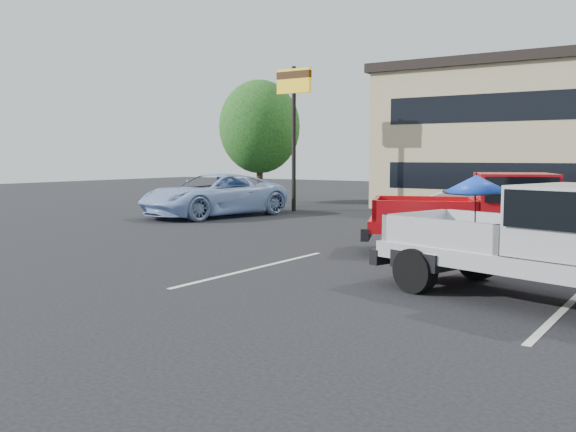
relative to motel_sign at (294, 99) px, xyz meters
The scene contains 9 objects.
ground 17.82m from the motel_sign, 54.46° to the right, with size 90.00×90.00×0.00m, color black.
stripe_left 14.65m from the motel_sign, 59.74° to the right, with size 0.12×5.00×0.01m, color silver.
stripe_right 18.29m from the motel_sign, 42.71° to the right, with size 0.12×5.00×0.01m, color silver.
motel_sign is the anchor object (origin of this frame).
tree_left 5.08m from the motel_sign, 143.13° to the left, with size 3.96×3.96×6.02m.
silver_pickup 18.11m from the motel_sign, 42.92° to the right, with size 6.01×3.44×2.06m.
red_pickup 13.52m from the motel_sign, 34.24° to the right, with size 6.12×4.12×1.91m.
silver_sedan 10.17m from the motel_sign, 19.92° to the right, with size 1.40×4.01×1.32m, color #ABACB2.
blue_suv 5.50m from the motel_sign, 107.58° to the right, with size 2.71×5.88×1.63m, color #9AB7E6.
Camera 1 is at (4.86, -8.43, 2.30)m, focal length 40.00 mm.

